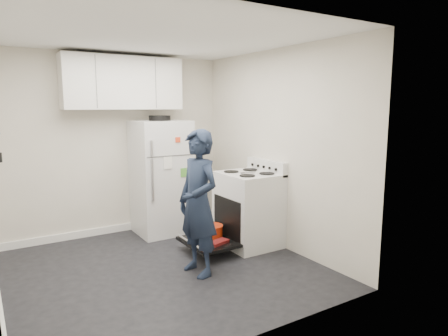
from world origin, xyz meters
TOP-DOWN VIEW (x-y plane):
  - room at (-0.03, 0.03)m, footprint 3.21×3.21m
  - electric_range at (1.26, 0.15)m, footprint 0.66×0.76m
  - open_oven_door at (0.72, 0.19)m, footprint 0.55×0.70m
  - refrigerator at (0.54, 1.25)m, footprint 0.72×0.74m
  - upper_cabinets at (0.10, 1.43)m, footprint 1.60×0.33m
  - person at (0.30, -0.30)m, footprint 0.45×0.61m

SIDE VIEW (x-z plane):
  - open_oven_door at x=0.72m, z-range 0.08..0.31m
  - electric_range at x=1.26m, z-range -0.08..1.02m
  - person at x=0.30m, z-range 0.00..1.56m
  - refrigerator at x=0.54m, z-range -0.03..1.64m
  - room at x=-0.03m, z-range -0.05..2.46m
  - upper_cabinets at x=0.10m, z-range 1.75..2.45m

